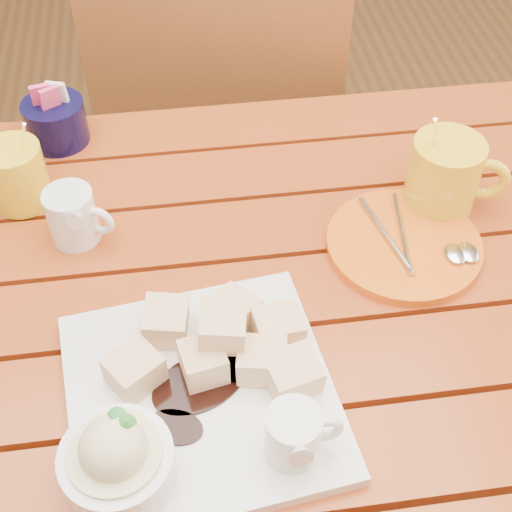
{
  "coord_description": "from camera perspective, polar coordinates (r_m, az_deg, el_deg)",
  "views": [
    {
      "loc": [
        -0.03,
        -0.56,
        1.42
      ],
      "look_at": [
        0.05,
        -0.0,
        0.82
      ],
      "focal_mm": 50.0,
      "sensor_mm": 36.0,
      "label": 1
    }
  ],
  "objects": [
    {
      "name": "table",
      "position": [
        0.96,
        -2.8,
        -7.37
      ],
      "size": [
        1.2,
        0.79,
        0.75
      ],
      "color": "#8B3811",
      "rests_on": "ground"
    },
    {
      "name": "dessert_plate",
      "position": [
        0.75,
        -5.4,
        -11.62
      ],
      "size": [
        0.31,
        0.31,
        0.11
      ],
      "rotation": [
        0.0,
        0.0,
        0.12
      ],
      "color": "white",
      "rests_on": "table"
    },
    {
      "name": "coffee_mug_left",
      "position": [
        1.01,
        -18.76,
        6.15
      ],
      "size": [
        0.11,
        0.08,
        0.13
      ],
      "rotation": [
        0.0,
        0.0,
        0.37
      ],
      "color": "yellow",
      "rests_on": "table"
    },
    {
      "name": "coffee_mug_right",
      "position": [
        0.98,
        14.94,
        6.29
      ],
      "size": [
        0.13,
        0.09,
        0.16
      ],
      "rotation": [
        0.0,
        0.0,
        -0.28
      ],
      "color": "yellow",
      "rests_on": "table"
    },
    {
      "name": "cream_pitcher",
      "position": [
        0.94,
        -14.41,
        3.19
      ],
      "size": [
        0.09,
        0.08,
        0.08
      ],
      "rotation": [
        0.0,
        0.0,
        -0.43
      ],
      "color": "white",
      "rests_on": "table"
    },
    {
      "name": "sugar_caddy",
      "position": [
        1.11,
        -15.74,
        10.37
      ],
      "size": [
        0.09,
        0.09,
        0.1
      ],
      "color": "black",
      "rests_on": "table"
    },
    {
      "name": "orange_saucer",
      "position": [
        0.94,
        11.85,
        0.9
      ],
      "size": [
        0.2,
        0.2,
        0.02
      ],
      "rotation": [
        0.0,
        0.0,
        0.02
      ],
      "color": "orange",
      "rests_on": "table"
    },
    {
      "name": "chair_far",
      "position": [
        1.49,
        -2.45,
        11.11
      ],
      "size": [
        0.55,
        0.55,
        0.97
      ],
      "rotation": [
        0.0,
        0.0,
        2.92
      ],
      "color": "brown",
      "rests_on": "ground"
    }
  ]
}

